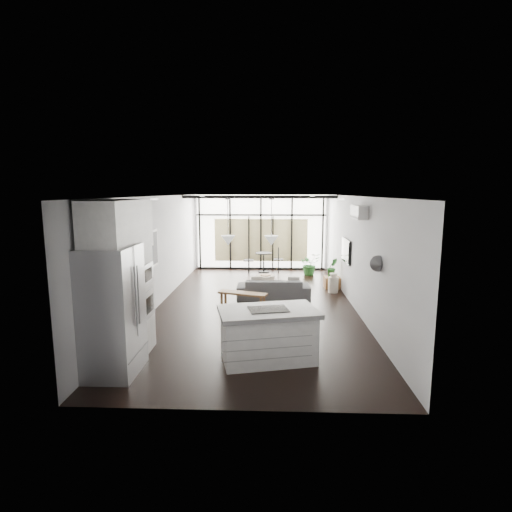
# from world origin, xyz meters

# --- Properties ---
(floor) EXTENTS (5.00, 10.00, 0.00)m
(floor) POSITION_xyz_m (0.00, 0.00, 0.00)
(floor) COLOR black
(floor) RESTS_ON ground
(ceiling) EXTENTS (5.00, 10.00, 0.00)m
(ceiling) POSITION_xyz_m (0.00, 0.00, 2.80)
(ceiling) COLOR white
(ceiling) RESTS_ON ground
(wall_left) EXTENTS (0.02, 10.00, 2.80)m
(wall_left) POSITION_xyz_m (-2.50, 0.00, 1.40)
(wall_left) COLOR silver
(wall_left) RESTS_ON ground
(wall_right) EXTENTS (0.02, 10.00, 2.80)m
(wall_right) POSITION_xyz_m (2.50, 0.00, 1.40)
(wall_right) COLOR silver
(wall_right) RESTS_ON ground
(wall_back) EXTENTS (5.00, 0.02, 2.80)m
(wall_back) POSITION_xyz_m (0.00, 5.00, 1.40)
(wall_back) COLOR silver
(wall_back) RESTS_ON ground
(wall_front) EXTENTS (5.00, 0.02, 2.80)m
(wall_front) POSITION_xyz_m (0.00, -5.00, 1.40)
(wall_front) COLOR silver
(wall_front) RESTS_ON ground
(glazing) EXTENTS (5.00, 0.20, 2.80)m
(glazing) POSITION_xyz_m (0.00, 4.88, 1.40)
(glazing) COLOR black
(glazing) RESTS_ON ground
(skylight) EXTENTS (4.70, 1.90, 0.06)m
(skylight) POSITION_xyz_m (0.00, 4.00, 2.77)
(skylight) COLOR white
(skylight) RESTS_ON ceiling
(neighbour_building) EXTENTS (3.50, 0.02, 1.60)m
(neighbour_building) POSITION_xyz_m (0.00, 4.95, 1.10)
(neighbour_building) COLOR beige
(neighbour_building) RESTS_ON ground
(island) EXTENTS (1.86, 1.35, 0.91)m
(island) POSITION_xyz_m (0.36, -3.35, 0.46)
(island) COLOR white
(island) RESTS_ON floor
(cooktop) EXTENTS (0.75, 0.58, 0.01)m
(cooktop) POSITION_xyz_m (0.36, -3.35, 0.92)
(cooktop) COLOR black
(cooktop) RESTS_ON island
(fridge) EXTENTS (0.80, 1.00, 2.07)m
(fridge) POSITION_xyz_m (-2.14, -3.93, 1.04)
(fridge) COLOR #99999E
(fridge) RESTS_ON floor
(appliance_column) EXTENTS (0.69, 0.72, 2.68)m
(appliance_column) POSITION_xyz_m (-2.16, -3.05, 1.34)
(appliance_column) COLOR white
(appliance_column) RESTS_ON floor
(upper_cabinets) EXTENTS (0.62, 1.75, 0.86)m
(upper_cabinets) POSITION_xyz_m (-2.12, -3.50, 2.35)
(upper_cabinets) COLOR white
(upper_cabinets) RESTS_ON wall_left
(pendant_left) EXTENTS (0.26, 0.26, 0.18)m
(pendant_left) POSITION_xyz_m (-0.40, -2.65, 2.02)
(pendant_left) COLOR white
(pendant_left) RESTS_ON ceiling
(pendant_right) EXTENTS (0.26, 0.26, 0.18)m
(pendant_right) POSITION_xyz_m (0.40, -2.65, 2.02)
(pendant_right) COLOR white
(pendant_right) RESTS_ON ceiling
(sofa) EXTENTS (1.98, 0.62, 0.77)m
(sofa) POSITION_xyz_m (0.46, 0.62, 0.39)
(sofa) COLOR #4A4A4C
(sofa) RESTS_ON floor
(console_bench) EXTENTS (1.29, 0.69, 0.40)m
(console_bench) POSITION_xyz_m (-0.32, -0.21, 0.20)
(console_bench) COLOR brown
(console_bench) RESTS_ON floor
(pouf) EXTENTS (0.68, 0.68, 0.44)m
(pouf) POSITION_xyz_m (0.23, 1.70, 0.22)
(pouf) COLOR beige
(pouf) RESTS_ON floor
(crate) EXTENTS (0.47, 0.47, 0.34)m
(crate) POSITION_xyz_m (2.25, 2.01, 0.17)
(crate) COLOR brown
(crate) RESTS_ON floor
(plant_tall) EXTENTS (0.97, 1.01, 0.61)m
(plant_tall) POSITION_xyz_m (1.75, 3.90, 0.30)
(plant_tall) COLOR #246023
(plant_tall) RESTS_ON floor
(plant_crate) EXTENTS (0.45, 0.65, 0.26)m
(plant_crate) POSITION_xyz_m (2.25, 2.01, 0.47)
(plant_crate) COLOR #246023
(plant_crate) RESTS_ON crate
(milk_can) EXTENTS (0.32, 0.32, 0.57)m
(milk_can) POSITION_xyz_m (2.21, 1.44, 0.29)
(milk_can) COLOR beige
(milk_can) RESTS_ON floor
(bistro_set) EXTENTS (1.49, 0.83, 0.68)m
(bistro_set) POSITION_xyz_m (0.12, 4.35, 0.34)
(bistro_set) COLOR black
(bistro_set) RESTS_ON floor
(tv) EXTENTS (0.05, 1.10, 0.65)m
(tv) POSITION_xyz_m (2.46, 1.00, 1.30)
(tv) COLOR black
(tv) RESTS_ON wall_right
(ac_unit) EXTENTS (0.22, 0.90, 0.30)m
(ac_unit) POSITION_xyz_m (2.38, -0.80, 2.45)
(ac_unit) COLOR silver
(ac_unit) RESTS_ON wall_right
(framed_art) EXTENTS (0.04, 0.70, 0.90)m
(framed_art) POSITION_xyz_m (-2.47, -0.50, 1.55)
(framed_art) COLOR black
(framed_art) RESTS_ON wall_left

